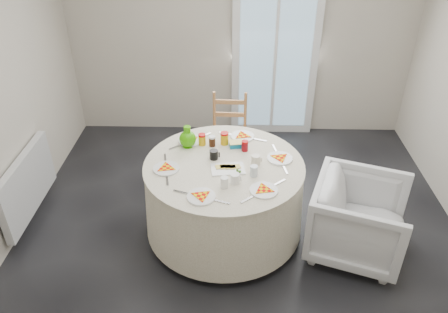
{
  "coord_description": "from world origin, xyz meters",
  "views": [
    {
      "loc": [
        -0.06,
        -2.95,
        2.74
      ],
      "look_at": [
        -0.14,
        0.06,
        0.8
      ],
      "focal_mm": 35.0,
      "sensor_mm": 36.0,
      "label": 1
    }
  ],
  "objects_px": {
    "table": "(224,197)",
    "green_pitcher": "(187,132)",
    "wooden_chair": "(229,132)",
    "armchair": "(360,215)",
    "radiator": "(27,184)"
  },
  "relations": [
    {
      "from": "wooden_chair",
      "to": "green_pitcher",
      "type": "xyz_separation_m",
      "value": [
        -0.35,
        -0.71,
        0.4
      ]
    },
    {
      "from": "wooden_chair",
      "to": "table",
      "type": "bearing_deg",
      "value": -88.68
    },
    {
      "from": "table",
      "to": "green_pitcher",
      "type": "distance_m",
      "value": 0.66
    },
    {
      "from": "armchair",
      "to": "green_pitcher",
      "type": "relative_size",
      "value": 3.93
    },
    {
      "from": "table",
      "to": "green_pitcher",
      "type": "bearing_deg",
      "value": 139.39
    },
    {
      "from": "wooden_chair",
      "to": "armchair",
      "type": "bearing_deg",
      "value": -45.14
    },
    {
      "from": "armchair",
      "to": "green_pitcher",
      "type": "height_order",
      "value": "green_pitcher"
    },
    {
      "from": "wooden_chair",
      "to": "green_pitcher",
      "type": "bearing_deg",
      "value": -113.56
    },
    {
      "from": "radiator",
      "to": "table",
      "type": "relative_size",
      "value": 0.73
    },
    {
      "from": "table",
      "to": "armchair",
      "type": "height_order",
      "value": "armchair"
    },
    {
      "from": "wooden_chair",
      "to": "green_pitcher",
      "type": "relative_size",
      "value": 4.48
    },
    {
      "from": "radiator",
      "to": "green_pitcher",
      "type": "height_order",
      "value": "green_pitcher"
    },
    {
      "from": "radiator",
      "to": "table",
      "type": "bearing_deg",
      "value": -4.37
    },
    {
      "from": "table",
      "to": "radiator",
      "type": "bearing_deg",
      "value": 175.63
    },
    {
      "from": "radiator",
      "to": "wooden_chair",
      "type": "distance_m",
      "value": 2.01
    }
  ]
}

